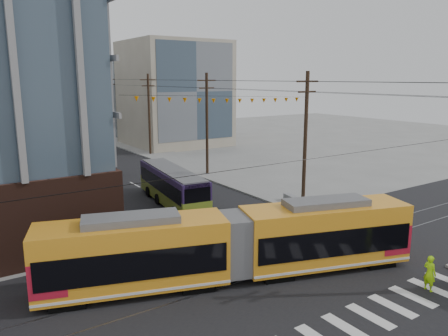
{
  "coord_description": "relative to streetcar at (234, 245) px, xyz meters",
  "views": [
    {
      "loc": [
        -16.13,
        -14.12,
        10.49
      ],
      "look_at": [
        0.05,
        10.06,
        4.45
      ],
      "focal_mm": 35.0,
      "sensor_mm": 36.0,
      "label": 1
    }
  ],
  "objects": [
    {
      "name": "bg_bldg_ne_near",
      "position": [
        19.68,
        44.5,
        6.09
      ],
      "size": [
        14.0,
        14.0,
        16.0
      ],
      "primitive_type": "cube",
      "color": "gray",
      "rests_on": "ground"
    },
    {
      "name": "pedestrian",
      "position": [
        7.33,
        -6.52,
        -0.98
      ],
      "size": [
        0.51,
        0.72,
        1.86
      ],
      "primitive_type": "imported",
      "rotation": [
        0.0,
        0.0,
        1.48
      ],
      "color": "#ACFF10",
      "rests_on": "ground"
    },
    {
      "name": "streetcar",
      "position": [
        0.0,
        0.0,
        0.0
      ],
      "size": [
        19.67,
        8.74,
        3.81
      ],
      "primitive_type": null,
      "rotation": [
        0.0,
        0.0,
        -0.31
      ],
      "color": "orange",
      "rests_on": "ground"
    },
    {
      "name": "ground",
      "position": [
        3.68,
        -3.5,
        -1.91
      ],
      "size": [
        160.0,
        160.0,
        0.0
      ],
      "primitive_type": "plane",
      "color": "slate"
    },
    {
      "name": "bg_bldg_ne_far",
      "position": [
        21.68,
        64.5,
        5.09
      ],
      "size": [
        16.0,
        16.0,
        14.0
      ],
      "primitive_type": "cube",
      "color": "#8C99A5",
      "rests_on": "ground"
    },
    {
      "name": "parked_car_grey",
      "position": [
        -2.31,
        19.49,
        -1.18
      ],
      "size": [
        4.33,
        5.79,
        1.46
      ],
      "primitive_type": "imported",
      "rotation": [
        0.0,
        0.0,
        2.73
      ],
      "color": "slate",
      "rests_on": "ground"
    },
    {
      "name": "jersey_barrier",
      "position": [
        11.98,
        8.01,
        -1.55
      ],
      "size": [
        1.44,
        3.61,
        0.71
      ],
      "primitive_type": "cube",
      "rotation": [
        0.0,
        0.0,
        -0.19
      ],
      "color": "slate",
      "rests_on": "ground"
    },
    {
      "name": "utility_pole_far",
      "position": [
        12.18,
        52.5,
        3.59
      ],
      "size": [
        0.3,
        0.3,
        11.0
      ],
      "primitive_type": "cylinder",
      "color": "black",
      "rests_on": "ground"
    },
    {
      "name": "parked_car_silver",
      "position": [
        -1.83,
        7.83,
        -1.18
      ],
      "size": [
        3.11,
        4.65,
        1.45
      ],
      "primitive_type": "imported",
      "rotation": [
        0.0,
        0.0,
        2.75
      ],
      "color": "#919CAA",
      "rests_on": "ground"
    },
    {
      "name": "parked_car_white",
      "position": [
        -2.23,
        16.67,
        -1.28
      ],
      "size": [
        2.42,
        4.51,
        1.24
      ],
      "primitive_type": "imported",
      "rotation": [
        0.0,
        0.0,
        3.31
      ],
      "color": "silver",
      "rests_on": "ground"
    },
    {
      "name": "city_bus",
      "position": [
        3.71,
        14.34,
        -0.35
      ],
      "size": [
        3.79,
        11.18,
        3.11
      ],
      "primitive_type": null,
      "rotation": [
        0.0,
        0.0,
        -0.13
      ],
      "color": "#301E4E",
      "rests_on": "ground"
    }
  ]
}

